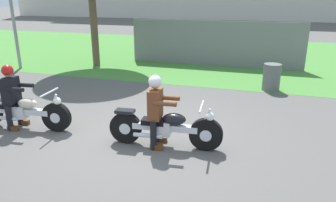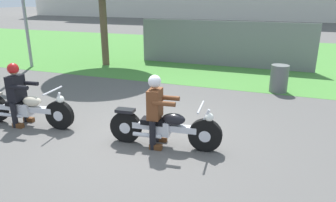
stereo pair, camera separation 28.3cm
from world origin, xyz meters
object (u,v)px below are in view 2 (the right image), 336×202
motorcycle_follow (26,109)px  trash_can (279,79)px  motorcycle_lead (165,127)px  rider_lead (156,105)px  rider_follow (17,90)px

motorcycle_follow → trash_can: (5.13, 4.64, 0.02)m
motorcycle_lead → rider_lead: rider_lead is taller
motorcycle_lead → rider_lead: bearing=179.2°
motorcycle_lead → motorcycle_follow: size_ratio=0.96×
rider_follow → trash_can: (5.30, 4.66, -0.41)m
rider_lead → rider_follow: 3.23m
rider_follow → trash_can: 7.07m
motorcycle_follow → rider_follow: (-0.17, -0.01, 0.43)m
rider_lead → trash_can: size_ratio=1.72×
rider_follow → trash_can: size_ratio=1.72×
motorcycle_follow → rider_lead: bearing=-4.4°
motorcycle_lead → rider_follow: size_ratio=1.56×
motorcycle_lead → trash_can: motorcycle_lead is taller
rider_lead → trash_can: bearing=59.9°
motorcycle_lead → trash_can: size_ratio=2.69×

